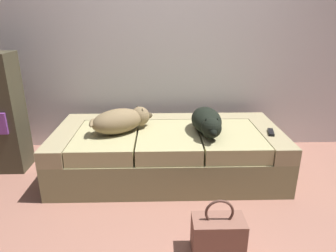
{
  "coord_description": "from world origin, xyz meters",
  "views": [
    {
      "loc": [
        -0.07,
        -1.55,
        1.39
      ],
      "look_at": [
        0.0,
        0.92,
        0.48
      ],
      "focal_mm": 32.22,
      "sensor_mm": 36.0,
      "label": 1
    }
  ],
  "objects_px": {
    "couch": "(168,151)",
    "dog_dark": "(207,121)",
    "tv_remote": "(271,132)",
    "dog_tan": "(122,120)",
    "handbag": "(218,235)"
  },
  "relations": [
    {
      "from": "couch",
      "to": "tv_remote",
      "type": "xyz_separation_m",
      "value": [
        0.89,
        -0.12,
        0.23
      ]
    },
    {
      "from": "dog_dark",
      "to": "tv_remote",
      "type": "relative_size",
      "value": 4.02
    },
    {
      "from": "dog_tan",
      "to": "handbag",
      "type": "xyz_separation_m",
      "value": [
        0.68,
        -0.98,
        -0.41
      ]
    },
    {
      "from": "dog_dark",
      "to": "handbag",
      "type": "xyz_separation_m",
      "value": [
        -0.06,
        -0.94,
        -0.41
      ]
    },
    {
      "from": "dog_tan",
      "to": "handbag",
      "type": "distance_m",
      "value": 1.26
    },
    {
      "from": "couch",
      "to": "tv_remote",
      "type": "bearing_deg",
      "value": -7.95
    },
    {
      "from": "dog_tan",
      "to": "handbag",
      "type": "height_order",
      "value": "dog_tan"
    },
    {
      "from": "couch",
      "to": "dog_dark",
      "type": "relative_size",
      "value": 3.34
    },
    {
      "from": "couch",
      "to": "dog_dark",
      "type": "height_order",
      "value": "dog_dark"
    },
    {
      "from": "dog_dark",
      "to": "dog_tan",
      "type": "bearing_deg",
      "value": 176.64
    },
    {
      "from": "dog_dark",
      "to": "handbag",
      "type": "height_order",
      "value": "dog_dark"
    },
    {
      "from": "dog_tan",
      "to": "handbag",
      "type": "bearing_deg",
      "value": -55.12
    },
    {
      "from": "dog_dark",
      "to": "couch",
      "type": "bearing_deg",
      "value": 164.96
    },
    {
      "from": "tv_remote",
      "to": "handbag",
      "type": "bearing_deg",
      "value": -110.41
    },
    {
      "from": "tv_remote",
      "to": "dog_tan",
      "type": "bearing_deg",
      "value": -169.85
    }
  ]
}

